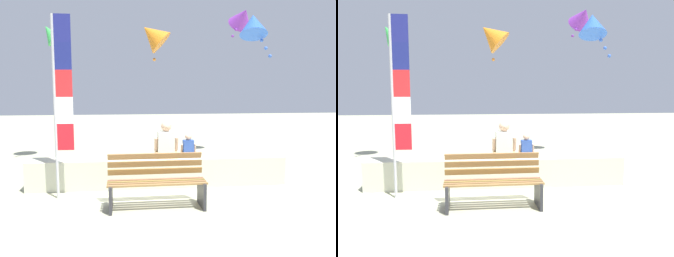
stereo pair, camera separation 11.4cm
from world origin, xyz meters
The scene contains 10 objects.
ground_plane centered at (0.00, 0.00, 0.00)m, with size 40.00×40.00×0.00m, color #ABAC8C.
seawall_ledge centered at (0.00, 0.82, 0.29)m, with size 5.23×0.56×0.59m, color beige.
park_bench centered at (-0.15, -0.47, 0.42)m, with size 1.65×0.62×0.88m.
person_adult centered at (0.16, 0.84, 0.88)m, with size 0.49×0.36×0.75m.
person_child centered at (0.62, 0.84, 0.78)m, with size 0.32×0.24×0.49m.
flag_banner centered at (-1.81, 0.18, 1.90)m, with size 0.34×0.05×3.29m.
kite_green centered at (-2.38, 2.39, 3.25)m, with size 0.59×0.66×1.04m.
kite_blue centered at (2.30, 1.80, 3.46)m, with size 0.83×0.90×1.11m.
kite_orange centered at (-0.01, 2.12, 3.24)m, with size 0.93×0.77×1.00m.
kite_purple centered at (2.67, 3.71, 4.01)m, with size 0.79×0.92×1.00m.
Camera 1 is at (-0.63, -6.20, 2.02)m, focal length 37.24 mm.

